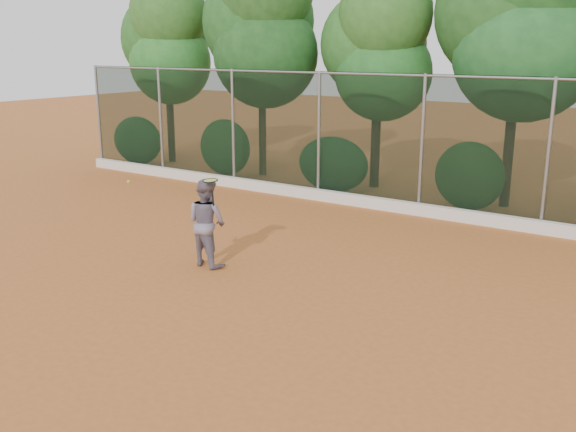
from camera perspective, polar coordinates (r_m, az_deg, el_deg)
The scene contains 7 objects.
ground at distance 10.91m, azimuth -2.95°, elevation -7.49°, with size 80.00×80.00×0.00m, color #B2602A.
concrete_curb at distance 16.56m, azimuth 11.28°, elevation 0.62°, with size 24.00×0.20×0.30m, color silver.
tennis_player at distance 12.45m, azimuth -7.23°, elevation -0.57°, with size 0.83×0.65×1.71m, color slate.
chainlink_fence at distance 16.40m, azimuth 11.83°, elevation 6.55°, with size 24.09×0.09×3.50m.
foliage_backdrop at distance 18.28m, azimuth 13.07°, elevation 15.32°, with size 23.70×3.63×7.55m.
tennis_racket at distance 11.98m, azimuth -6.91°, elevation 2.96°, with size 0.32×0.33×0.52m.
tennis_ball_in_flight at distance 12.94m, azimuth -13.99°, elevation 2.98°, with size 0.07×0.07×0.07m.
Camera 1 is at (6.07, -8.06, 4.15)m, focal length 40.00 mm.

